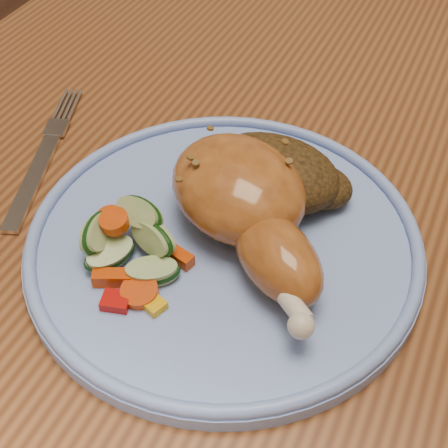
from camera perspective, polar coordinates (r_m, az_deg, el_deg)
The scene contains 8 objects.
dining_table at distance 0.60m, azimuth 8.27°, elevation -2.75°, with size 0.90×1.40×0.75m.
chair_far at distance 1.20m, azimuth 17.36°, elevation 12.33°, with size 0.42×0.42×0.91m.
plate at distance 0.49m, azimuth 0.00°, elevation -1.73°, with size 0.31×0.31×0.01m, color #7792D9.
plate_rim at distance 0.48m, azimuth 0.00°, elevation -0.84°, with size 0.30×0.30×0.01m, color #7792D9.
chicken_leg at distance 0.47m, azimuth 2.12°, elevation 1.86°, with size 0.18×0.17×0.06m.
rice_pilaf at distance 0.51m, azimuth 4.66°, elevation 4.47°, with size 0.12×0.08×0.05m.
vegetable_pile at distance 0.46m, azimuth -8.61°, elevation -2.00°, with size 0.09×0.09×0.05m.
fork at distance 0.59m, azimuth -16.22°, elevation 5.84°, with size 0.08×0.17×0.00m.
Camera 1 is at (0.09, -0.40, 1.11)m, focal length 50.00 mm.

